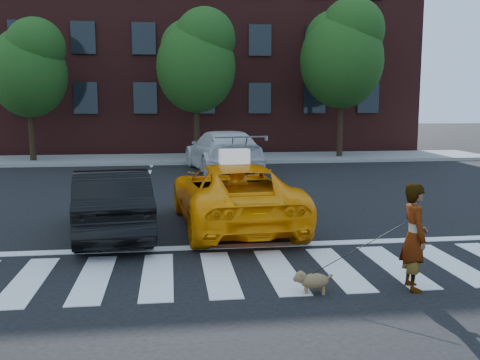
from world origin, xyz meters
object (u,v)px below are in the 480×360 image
object	(u,v)px
tree_mid	(197,57)
white_suv	(223,151)
dog	(312,281)
black_sedan	(112,202)
tree_left	(29,65)
tree_right	(343,50)
taxi	(233,194)
woman	(414,237)

from	to	relation	value
tree_mid	white_suv	bearing A→B (deg)	-78.51
tree_mid	white_suv	size ratio (longest dim) A/B	1.24
dog	black_sedan	bearing A→B (deg)	137.20
tree_left	tree_mid	xyz separation A→B (m)	(7.50, -0.00, 0.41)
tree_right	white_suv	distance (m)	8.58
tree_left	taxi	distance (m)	16.02
taxi	dog	world-z (taller)	taxi
tree_left	white_suv	world-z (taller)	tree_left
dog	tree_left	bearing A→B (deg)	122.38
tree_left	woman	distance (m)	20.88
black_sedan	dog	bearing A→B (deg)	121.81
tree_left	tree_right	size ratio (longest dim) A/B	0.84
tree_mid	tree_right	world-z (taller)	tree_right
black_sedan	white_suv	size ratio (longest dim) A/B	0.74
taxi	white_suv	distance (m)	9.69
tree_left	woman	size ratio (longest dim) A/B	4.07
black_sedan	white_suv	xyz separation A→B (m)	(3.34, 10.17, 0.13)
white_suv	dog	distance (m)	14.16
taxi	black_sedan	size ratio (longest dim) A/B	1.22
tree_left	tree_mid	size ratio (longest dim) A/B	0.92
tree_mid	woman	xyz separation A→B (m)	(2.26, -18.10, -4.05)
woman	dog	size ratio (longest dim) A/B	2.72
black_sedan	woman	size ratio (longest dim) A/B	2.65
tree_right	taxi	size ratio (longest dim) A/B	1.49
dog	taxi	bearing A→B (deg)	105.83
tree_mid	taxi	bearing A→B (deg)	-89.60
taxi	dog	xyz separation A→B (m)	(0.62, -4.49, -0.52)
woman	dog	distance (m)	1.66
tree_left	white_suv	size ratio (longest dim) A/B	1.14
tree_left	white_suv	distance (m)	9.87
taxi	white_suv	xyz separation A→B (m)	(0.71, 9.66, 0.11)
black_sedan	white_suv	distance (m)	10.70
black_sedan	woman	world-z (taller)	woman
tree_mid	black_sedan	distance (m)	14.93
white_suv	taxi	bearing A→B (deg)	77.90
tree_mid	black_sedan	size ratio (longest dim) A/B	1.68
woman	black_sedan	bearing A→B (deg)	56.51
taxi	white_suv	world-z (taller)	white_suv
white_suv	tree_mid	bearing A→B (deg)	-86.44
tree_mid	dog	xyz separation A→B (m)	(0.72, -18.09, -4.66)
tree_mid	tree_right	size ratio (longest dim) A/B	0.92
tree_left	dog	distance (m)	20.32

